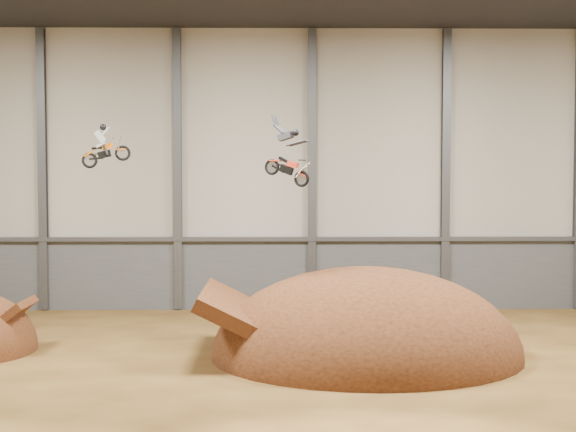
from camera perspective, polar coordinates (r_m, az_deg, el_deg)
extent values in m
plane|color=#4C3214|center=(25.97, -4.37, -12.15)|extent=(40.00, 40.00, 0.00)
cube|color=#B9B3A3|center=(40.05, -3.08, 3.30)|extent=(40.00, 0.10, 14.00)
cube|color=#4F5256|center=(40.27, -3.06, -4.19)|extent=(39.80, 0.18, 3.50)
cube|color=#47494F|center=(39.93, -3.08, -1.65)|extent=(39.80, 0.35, 0.20)
cube|color=#47494F|center=(41.47, -17.05, 3.17)|extent=(0.40, 0.36, 13.90)
cube|color=#47494F|center=(40.12, -7.86, 3.28)|extent=(0.40, 0.36, 13.90)
cube|color=#47494F|center=(39.86, 1.71, 3.31)|extent=(0.40, 0.36, 13.90)
cube|color=#47494F|center=(40.70, 11.15, 3.25)|extent=(0.40, 0.36, 13.90)
ellipsoid|color=#3A1C0E|center=(30.46, 5.57, -9.88)|extent=(11.54, 10.21, 6.66)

